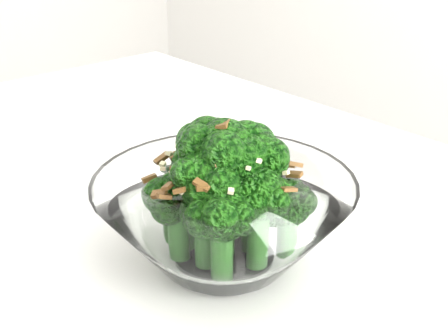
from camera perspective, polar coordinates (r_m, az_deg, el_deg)
The scene contains 1 object.
broccoli_dish at distance 0.48m, azimuth -0.06°, elevation -3.98°, with size 0.20×0.20×0.12m.
Camera 1 is at (0.20, -0.35, 1.03)m, focal length 50.00 mm.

